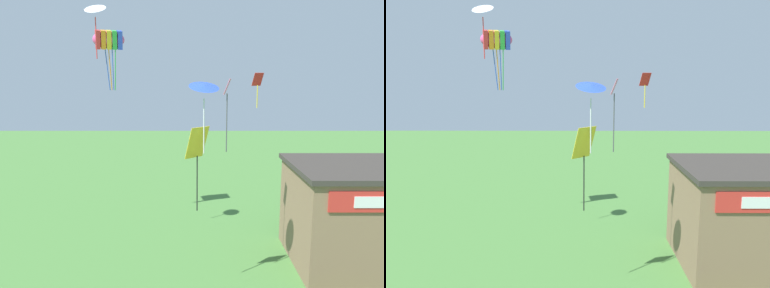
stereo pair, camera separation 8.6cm
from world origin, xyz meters
TOP-DOWN VIEW (x-y plane):
  - seaside_building at (9.33, 10.36)m, footprint 8.71×5.92m
  - kite_rainbow_parafoil at (-5.00, 15.82)m, footprint 2.17×1.69m
  - kite_blue_delta at (0.51, 7.42)m, footprint 1.49×1.46m
  - kite_white_delta at (-4.76, 11.83)m, footprint 1.18×1.09m
  - kite_yellow_diamond at (0.25, 7.61)m, footprint 1.03×1.00m
  - kite_red_diamond at (3.57, 12.90)m, footprint 0.64×0.53m
  - kite_pink_diamond at (1.62, 9.50)m, footprint 0.41×0.60m

SIDE VIEW (x-z plane):
  - seaside_building at x=9.33m, z-range 0.01..5.07m
  - kite_yellow_diamond at x=0.25m, z-range 4.53..8.11m
  - kite_pink_diamond at x=1.62m, z-range 6.46..9.80m
  - kite_blue_delta at x=0.51m, z-range 7.38..10.33m
  - kite_red_diamond at x=3.57m, z-range 8.00..9.88m
  - kite_rainbow_parafoil at x=-5.00m, z-range 9.71..13.36m
  - kite_white_delta at x=-4.76m, z-range 11.21..13.97m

